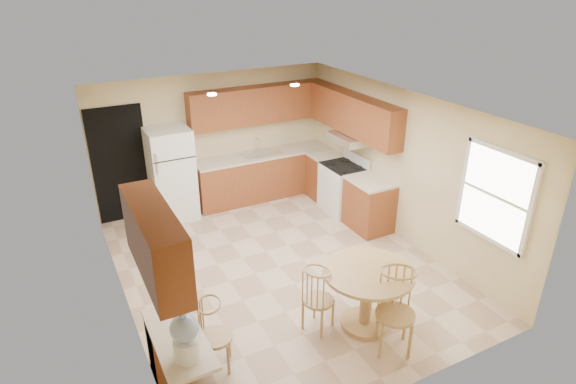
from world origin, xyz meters
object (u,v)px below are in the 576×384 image
dining_table (367,290)px  stove (343,188)px  chair_table_a (322,296)px  refrigerator (172,174)px  chair_table_b (402,310)px  chair_desk (217,333)px  water_crock (185,336)px

dining_table → stove: bearing=61.6°
stove → chair_table_a: stove is taller
refrigerator → chair_table_b: size_ratio=1.59×
dining_table → chair_table_a: chair_table_a is taller
stove → chair_desk: stove is taller
chair_desk → dining_table: bearing=109.2°
stove → water_crock: 5.10m
chair_table_a → chair_table_b: chair_table_b is taller
chair_desk → refrigerator: bearing=-165.5°
chair_table_b → chair_desk: size_ratio=1.21×
stove → dining_table: stove is taller
chair_table_a → chair_desk: 1.37m
refrigerator → chair_desk: (-0.60, -3.98, -0.31)m
chair_table_b → water_crock: bearing=24.3°
refrigerator → dining_table: bearing=-72.2°
water_crock → dining_table: bearing=7.6°
refrigerator → chair_table_a: 4.03m
stove → refrigerator: bearing=157.0°
stove → chair_table_b: bearing=-113.4°
chair_desk → water_crock: (-0.45, -0.45, 0.49)m
chair_table_b → chair_table_a: bearing=-20.8°
stove → dining_table: size_ratio=0.97×
chair_table_b → refrigerator: bearing=-43.0°
refrigerator → chair_table_b: 4.90m
chair_desk → water_crock: 0.80m
chair_table_a → water_crock: (-1.82, -0.48, 0.49)m
refrigerator → chair_table_b: bearing=-73.8°
refrigerator → chair_table_a: bearing=-79.0°
chair_desk → water_crock: bearing=-22.1°
dining_table → chair_desk: bearing=176.1°
water_crock → chair_desk: bearing=44.8°
chair_desk → water_crock: size_ratio=1.53×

